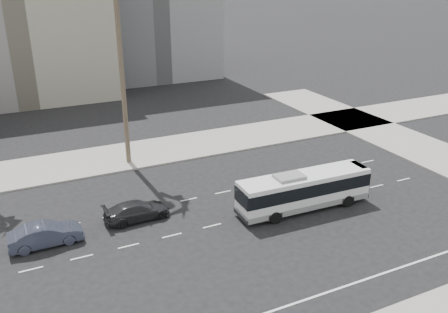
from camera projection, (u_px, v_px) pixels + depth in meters
ground at (250, 217)px, 34.70m from camera, size 700.00×700.00×0.00m
sidewalk_north at (176, 148)px, 47.64m from camera, size 120.00×7.00×0.15m
midrise_beige_west at (14, 30)px, 64.17m from camera, size 24.00×18.00×18.00m
city_bus at (304, 190)px, 35.35m from camera, size 10.44×2.64×2.98m
car_a at (137, 211)px, 34.15m from camera, size 2.07×4.80×1.38m
car_b at (46, 235)px, 30.96m from camera, size 1.70×4.70×1.54m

